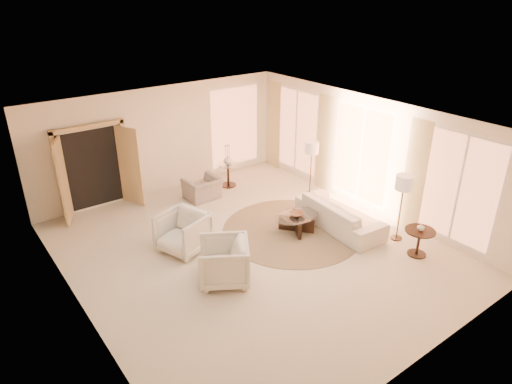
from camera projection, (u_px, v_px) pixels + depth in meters
room at (252, 190)px, 9.11m from camera, size 7.04×8.04×2.83m
windows_right at (364, 155)px, 11.08m from camera, size 0.10×6.40×2.40m
window_back_corner at (235, 127)px, 13.25m from camera, size 1.70×0.10×2.40m
curtains_right at (335, 148)px, 11.73m from camera, size 0.06×5.20×2.60m
french_doors at (95, 170)px, 10.99m from camera, size 1.95×0.66×2.16m
area_rug at (292, 230)px, 10.46m from camera, size 4.01×4.01×0.01m
sofa at (339, 215)px, 10.46m from camera, size 1.05×2.31×0.66m
armchair_left at (183, 230)px, 9.52m from camera, size 1.09×1.13×0.93m
armchair_right at (224, 260)px, 8.52m from camera, size 1.20×1.22×0.93m
accent_chair at (202, 185)px, 11.84m from camera, size 0.90×0.61×0.76m
coffee_table at (297, 221)px, 10.32m from camera, size 1.17×1.17×0.40m
end_table at (419, 238)px, 9.37m from camera, size 0.61×0.61×0.58m
side_table at (228, 173)px, 12.59m from camera, size 0.55×0.55×0.65m
floor_lamp_near at (312, 150)px, 11.73m from camera, size 0.36×0.36×1.47m
floor_lamp_far at (404, 186)px, 9.59m from camera, size 0.37×0.37×1.52m
bowl at (297, 214)px, 10.24m from camera, size 0.38×0.38×0.08m
end_vase at (421, 227)px, 9.26m from camera, size 0.17×0.17×0.16m
side_vase at (228, 160)px, 12.44m from camera, size 0.31×0.31×0.25m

